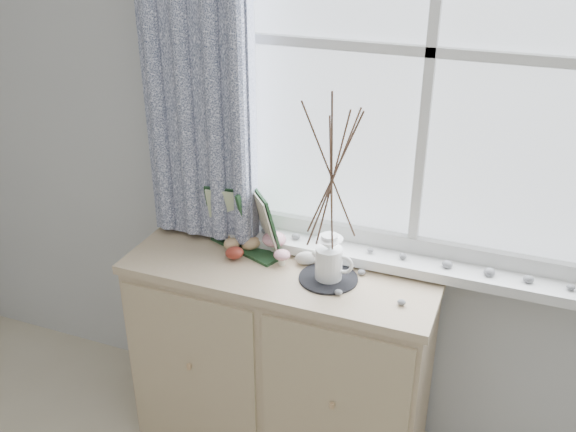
% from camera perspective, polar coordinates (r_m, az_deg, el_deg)
% --- Properties ---
extents(sideboard, '(1.20, 0.45, 0.85)m').
position_cam_1_polar(sideboard, '(2.67, -0.66, -12.44)').
color(sideboard, tan).
rests_on(sideboard, ground).
extents(botanical_book, '(0.40, 0.26, 0.26)m').
position_cam_1_polar(botanical_book, '(2.48, -4.05, -0.62)').
color(botanical_book, '#1B3A1F').
rests_on(botanical_book, sideboard).
extents(toadstool_cluster, '(0.14, 0.15, 0.09)m').
position_cam_1_polar(toadstool_cluster, '(2.48, -1.06, -2.49)').
color(toadstool_cluster, silver).
rests_on(toadstool_cluster, sideboard).
extents(wooden_eggs, '(0.17, 0.18, 0.08)m').
position_cam_1_polar(wooden_eggs, '(2.54, -4.56, -2.46)').
color(wooden_eggs, tan).
rests_on(wooden_eggs, sideboard).
extents(songbird_figurine, '(0.12, 0.09, 0.06)m').
position_cam_1_polar(songbird_figurine, '(2.44, 1.63, -3.70)').
color(songbird_figurine, beige).
rests_on(songbird_figurine, sideboard).
extents(crocheted_doily, '(0.22, 0.22, 0.01)m').
position_cam_1_polar(crocheted_doily, '(2.36, 3.60, -5.54)').
color(crocheted_doily, black).
rests_on(crocheted_doily, sideboard).
extents(twig_pitcher, '(0.28, 0.28, 0.75)m').
position_cam_1_polar(twig_pitcher, '(2.17, 3.92, 3.97)').
color(twig_pitcher, white).
rests_on(twig_pitcher, crocheted_doily).
extents(sideboard_pebbles, '(0.33, 0.23, 0.02)m').
position_cam_1_polar(sideboard_pebbles, '(2.34, 6.25, -5.81)').
color(sideboard_pebbles, gray).
rests_on(sideboard_pebbles, sideboard).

